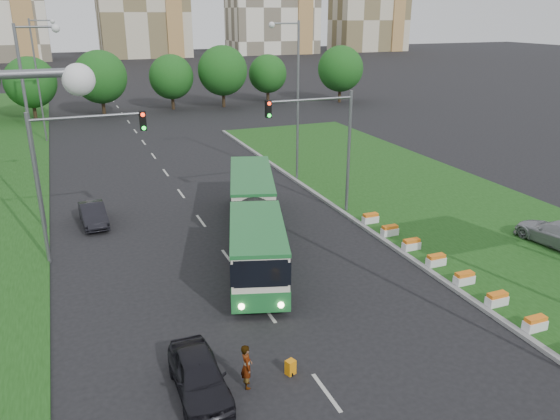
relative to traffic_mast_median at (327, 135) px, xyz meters
name	(u,v)px	position (x,y,z in m)	size (l,w,h in m)	color
ground	(327,298)	(-4.78, -10.00, -5.35)	(360.00, 360.00, 0.00)	black
grass_median	(446,208)	(8.22, -2.00, -5.27)	(14.00, 60.00, 0.15)	#184112
median_kerb	(356,222)	(1.27, -2.00, -5.26)	(0.30, 60.00, 0.18)	gray
lane_markings	(175,186)	(-7.78, 10.00, -5.35)	(0.20, 100.00, 0.01)	#A7A8A1
flower_planters	(450,269)	(1.92, -10.30, -4.90)	(1.10, 15.90, 0.60)	silver
traffic_mast_median	(327,135)	(0.00, 0.00, 0.00)	(5.76, 0.32, 8.00)	slate
traffic_mast_left	(69,162)	(-15.16, -1.00, 0.00)	(5.76, 0.32, 8.00)	slate
street_lamps	(204,134)	(-7.78, 0.00, 0.65)	(36.00, 60.00, 12.00)	slate
tree_line	(215,74)	(5.22, 45.00, -0.85)	(120.00, 8.00, 9.00)	#154412
articulated_bus	(250,218)	(-6.08, -2.81, -3.69)	(2.57, 16.46, 2.71)	beige
car_left_near	(199,375)	(-11.90, -14.34, -4.63)	(1.69, 4.20, 1.43)	black
car_left_far	(93,214)	(-14.15, 3.92, -4.68)	(1.42, 4.08, 1.34)	black
car_median	(557,233)	(9.87, -9.53, -4.49)	(1.98, 4.86, 1.41)	gray
pedestrian	(247,366)	(-10.26, -14.64, -4.50)	(0.62, 0.41, 1.70)	gray
shopping_trolley	(290,367)	(-8.54, -14.56, -5.06)	(0.34, 0.35, 0.58)	orange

